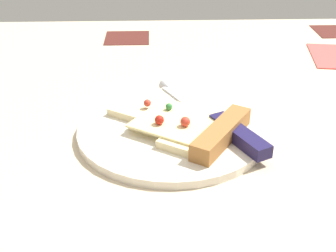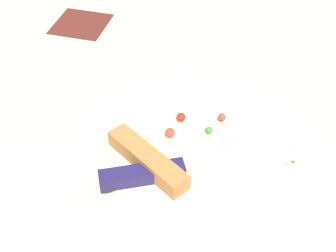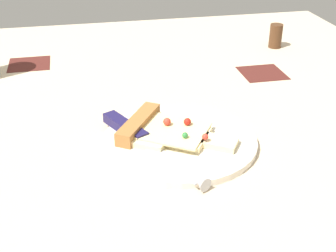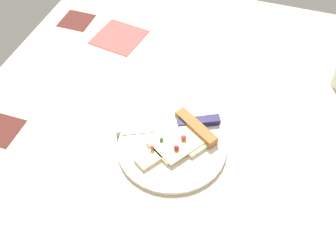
# 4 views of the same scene
# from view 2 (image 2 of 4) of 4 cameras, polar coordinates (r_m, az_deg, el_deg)

# --- Properties ---
(ground_plane) EXTENTS (1.22, 1.22, 0.03)m
(ground_plane) POSITION_cam_2_polar(r_m,az_deg,el_deg) (0.62, -6.38, -4.20)
(ground_plane) COLOR #C6B293
(ground_plane) RESTS_ON ground
(plate) EXTENTS (0.24, 0.24, 0.01)m
(plate) POSITION_cam_2_polar(r_m,az_deg,el_deg) (0.61, 2.58, -1.85)
(plate) COLOR silver
(plate) RESTS_ON ground_plane
(pizza_slice) EXTENTS (0.16, 0.19, 0.03)m
(pizza_slice) POSITION_cam_2_polar(r_m,az_deg,el_deg) (0.59, 0.80, -2.13)
(pizza_slice) COLOR beige
(pizza_slice) RESTS_ON plate
(knife) EXTENTS (0.22, 0.13, 0.02)m
(knife) POSITION_cam_2_polar(r_m,az_deg,el_deg) (0.56, 1.53, -5.21)
(knife) COLOR silver
(knife) RESTS_ON plate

